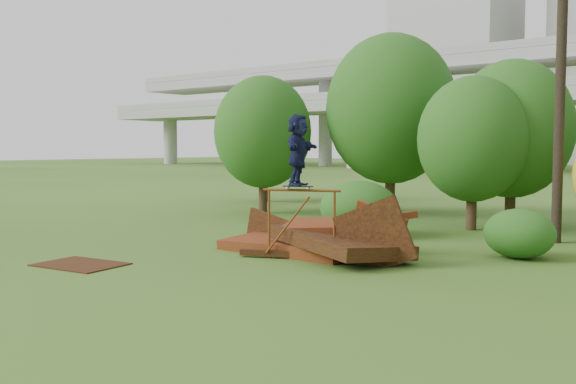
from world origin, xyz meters
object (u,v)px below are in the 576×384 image
Objects in this scene: skater at (298,150)px; flat_plate at (80,264)px; utility_pole at (561,67)px; scrap_pile at (319,240)px.

skater is 0.89× the size of flat_plate.
flat_plate is 0.20× the size of utility_pole.
utility_pole is (7.57, 10.50, 4.96)m from flat_plate.
scrap_pile is 5.82m from flat_plate.
skater is at bearing -121.04° from utility_pole.
utility_pole is at bearing 54.21° from flat_plate.
flat_plate is (-3.42, -4.70, -0.34)m from scrap_pile.
skater is 5.75m from flat_plate.
scrap_pile is at bearing -125.54° from utility_pole.
scrap_pile is at bearing 53.91° from flat_plate.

